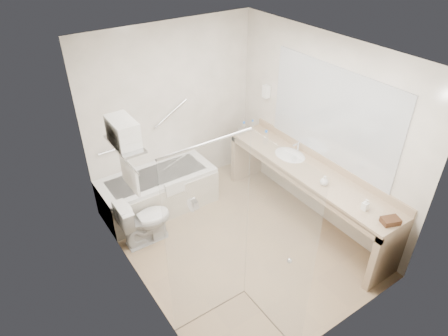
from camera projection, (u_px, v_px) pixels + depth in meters
floor at (237, 242)px, 5.24m from camera, size 3.20×3.20×0.00m
ceiling at (241, 53)px, 3.86m from camera, size 2.60×3.20×0.10m
wall_back at (172, 112)px, 5.65m from camera, size 2.60×0.10×2.50m
wall_front at (348, 244)px, 3.45m from camera, size 2.60×0.10×2.50m
wall_left at (133, 202)px, 3.94m from camera, size 0.10×3.20×2.50m
wall_right at (320, 131)px, 5.16m from camera, size 0.10×3.20×2.50m
bathtub at (158, 191)px, 5.71m from camera, size 1.60×0.73×0.59m
grab_bar_short at (113, 150)px, 5.34m from camera, size 0.40×0.03×0.03m
grab_bar_long at (171, 113)px, 5.60m from camera, size 0.53×0.03×0.33m
shower_enclosure at (242, 243)px, 3.72m from camera, size 0.96×0.91×2.11m
towel_shelf at (124, 139)px, 3.96m from camera, size 0.24×0.55×0.81m
vanity_counter at (307, 182)px, 5.26m from camera, size 0.55×2.70×0.95m
sink at (290, 157)px, 5.46m from camera, size 0.40×0.52×0.14m
faucet at (298, 147)px, 5.46m from camera, size 0.03×0.03×0.14m
mirror at (331, 115)px, 4.89m from camera, size 0.02×2.00×1.20m
hairdryer_unit at (266, 91)px, 5.75m from camera, size 0.08×0.10×0.18m
toilet at (145, 220)px, 5.09m from camera, size 0.68×0.38×0.67m
amenity_basket at (391, 221)px, 4.26m from camera, size 0.22×0.19×0.06m
soap_bottle_a at (365, 207)px, 4.44m from camera, size 0.07×0.15×0.07m
soap_bottle_b at (324, 181)px, 4.83m from camera, size 0.10×0.13×0.10m
water_bottle_left at (253, 126)px, 5.99m from camera, size 0.05×0.05×0.17m
water_bottle_mid at (266, 138)px, 5.62m from camera, size 0.07×0.07×0.22m
water_bottle_right at (244, 128)px, 5.90m from camera, size 0.06×0.06×0.19m
drinking_glass_near at (240, 132)px, 5.89m from camera, size 0.08×0.08×0.09m
drinking_glass_far at (294, 159)px, 5.27m from camera, size 0.07×0.07×0.08m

